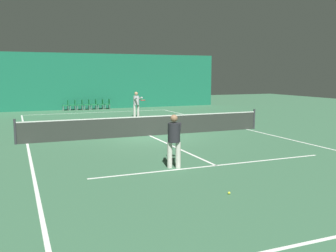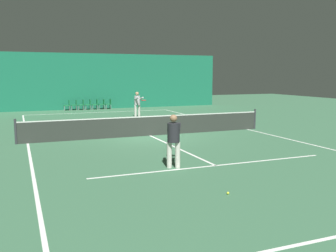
# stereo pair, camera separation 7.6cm
# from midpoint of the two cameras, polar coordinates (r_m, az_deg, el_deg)

# --- Properties ---
(ground_plane) EXTENTS (60.00, 60.00, 0.00)m
(ground_plane) POSITION_cam_midpoint_polar(r_m,az_deg,el_deg) (17.93, -2.63, -1.47)
(ground_plane) COLOR #386647
(backdrop_curtain) EXTENTS (23.00, 0.12, 4.64)m
(backdrop_curtain) POSITION_cam_midpoint_polar(r_m,az_deg,el_deg) (32.19, -11.58, 6.67)
(backdrop_curtain) COLOR #196B4C
(backdrop_curtain) RESTS_ON ground
(court_line_baseline_far) EXTENTS (11.00, 0.10, 0.00)m
(court_line_baseline_far) POSITION_cam_midpoint_polar(r_m,az_deg,el_deg) (29.33, -10.37, 2.06)
(court_line_baseline_far) COLOR white
(court_line_baseline_far) RESTS_ON ground
(court_line_service_far) EXTENTS (8.25, 0.10, 0.00)m
(court_line_service_far) POSITION_cam_midpoint_polar(r_m,az_deg,el_deg) (24.00, -7.71, 0.85)
(court_line_service_far) COLOR white
(court_line_service_far) RESTS_ON ground
(court_line_service_near) EXTENTS (8.25, 0.10, 0.00)m
(court_line_service_near) POSITION_cam_midpoint_polar(r_m,az_deg,el_deg) (12.20, 7.44, -5.99)
(court_line_service_near) COLOR white
(court_line_service_near) RESTS_ON ground
(court_line_sideline_left) EXTENTS (0.10, 23.80, 0.00)m
(court_line_sideline_left) POSITION_cam_midpoint_polar(r_m,az_deg,el_deg) (16.95, -20.47, -2.51)
(court_line_sideline_left) COLOR white
(court_line_sideline_left) RESTS_ON ground
(court_line_sideline_right) EXTENTS (0.10, 23.80, 0.00)m
(court_line_sideline_right) POSITION_cam_midpoint_polar(r_m,az_deg,el_deg) (20.40, 12.10, -0.50)
(court_line_sideline_right) COLOR white
(court_line_sideline_right) RESTS_ON ground
(court_line_centre) EXTENTS (0.10, 12.80, 0.00)m
(court_line_centre) POSITION_cam_midpoint_polar(r_m,az_deg,el_deg) (17.93, -2.63, -1.47)
(court_line_centre) COLOR white
(court_line_centre) RESTS_ON ground
(tennis_net) EXTENTS (12.00, 0.10, 1.07)m
(tennis_net) POSITION_cam_midpoint_polar(r_m,az_deg,el_deg) (17.85, -2.64, 0.14)
(tennis_net) COLOR #2D332D
(tennis_net) RESTS_ON ground
(player_near) EXTENTS (0.94, 1.37, 1.68)m
(player_near) POSITION_cam_midpoint_polar(r_m,az_deg,el_deg) (11.65, 1.05, -1.67)
(player_near) COLOR beige
(player_near) RESTS_ON ground
(player_far) EXTENTS (0.56, 1.42, 1.73)m
(player_far) POSITION_cam_midpoint_polar(r_m,az_deg,el_deg) (25.58, -4.59, 3.59)
(player_far) COLOR beige
(player_far) RESTS_ON ground
(courtside_chair_0) EXTENTS (0.44, 0.44, 0.84)m
(courtside_chair_0) POSITION_cam_midpoint_polar(r_m,az_deg,el_deg) (31.42, -14.98, 3.19)
(courtside_chair_0) COLOR #99999E
(courtside_chair_0) RESTS_ON ground
(courtside_chair_1) EXTENTS (0.44, 0.44, 0.84)m
(courtside_chair_1) POSITION_cam_midpoint_polar(r_m,az_deg,el_deg) (31.50, -13.96, 3.23)
(courtside_chair_1) COLOR #99999E
(courtside_chair_1) RESTS_ON ground
(courtside_chair_2) EXTENTS (0.44, 0.44, 0.84)m
(courtside_chair_2) POSITION_cam_midpoint_polar(r_m,az_deg,el_deg) (31.58, -12.94, 3.28)
(courtside_chair_2) COLOR #99999E
(courtside_chair_2) RESTS_ON ground
(courtside_chair_3) EXTENTS (0.44, 0.44, 0.84)m
(courtside_chair_3) POSITION_cam_midpoint_polar(r_m,az_deg,el_deg) (31.67, -11.92, 3.32)
(courtside_chair_3) COLOR #99999E
(courtside_chair_3) RESTS_ON ground
(courtside_chair_4) EXTENTS (0.44, 0.44, 0.84)m
(courtside_chair_4) POSITION_cam_midpoint_polar(r_m,az_deg,el_deg) (31.78, -10.91, 3.36)
(courtside_chair_4) COLOR #99999E
(courtside_chair_4) RESTS_ON ground
(courtside_chair_5) EXTENTS (0.44, 0.44, 0.84)m
(courtside_chair_5) POSITION_cam_midpoint_polar(r_m,az_deg,el_deg) (31.89, -9.91, 3.40)
(courtside_chair_5) COLOR #99999E
(courtside_chair_5) RESTS_ON ground
(courtside_chair_6) EXTENTS (0.44, 0.44, 0.84)m
(courtside_chair_6) POSITION_cam_midpoint_polar(r_m,az_deg,el_deg) (32.01, -8.91, 3.44)
(courtside_chair_6) COLOR #99999E
(courtside_chair_6) RESTS_ON ground
(tennis_ball) EXTENTS (0.07, 0.07, 0.07)m
(tennis_ball) POSITION_cam_midpoint_polar(r_m,az_deg,el_deg) (9.41, 9.36, -10.05)
(tennis_ball) COLOR #D1DB33
(tennis_ball) RESTS_ON ground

